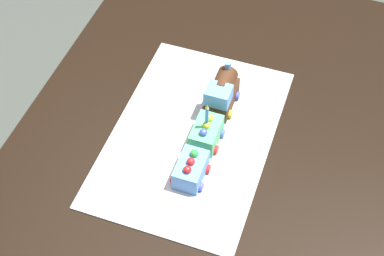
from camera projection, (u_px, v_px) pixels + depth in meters
The scene contains 6 objects.
dining_table at pixel (211, 163), 1.59m from camera, with size 1.40×1.00×0.74m.
cake_board at pixel (192, 136), 1.51m from camera, with size 0.60×0.40×0.00m, color silver.
cake_locomotive at pixel (222, 93), 1.54m from camera, with size 0.14×0.08×0.12m.
cake_car_gondola_mint_green at pixel (206, 133), 1.47m from camera, with size 0.10×0.08×0.07m.
cake_car_caboose_sky_blue at pixel (191, 169), 1.40m from camera, with size 0.10×0.08×0.07m.
birthday_candle at pixel (207, 114), 1.42m from camera, with size 0.01×0.01×0.06m.
Camera 1 is at (0.89, 0.25, 1.93)m, focal length 54.65 mm.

